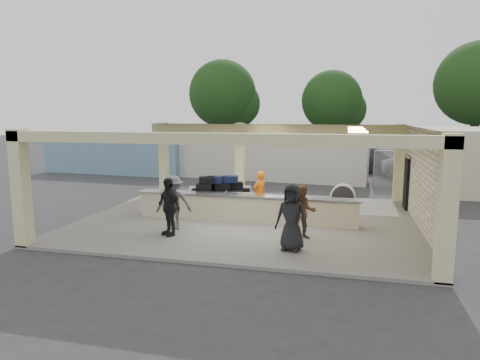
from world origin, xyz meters
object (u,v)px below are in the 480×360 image
(passenger_d, at_px, (292,218))
(baggage_handler, at_px, (260,194))
(passenger_b, at_px, (169,207))
(car_white_a, at_px, (432,166))
(drum_fan, at_px, (343,196))
(luggage_cart, at_px, (219,193))
(passenger_c, at_px, (174,203))
(baggage_counter, at_px, (245,208))
(car_dark, at_px, (367,160))
(container_white, at_px, (267,158))
(container_blue, at_px, (117,154))
(passenger_a, at_px, (303,212))

(passenger_d, bearing_deg, baggage_handler, 125.20)
(passenger_b, bearing_deg, baggage_handler, 86.37)
(passenger_b, height_order, car_white_a, passenger_b)
(drum_fan, distance_m, car_white_a, 11.98)
(luggage_cart, bearing_deg, passenger_b, -117.12)
(drum_fan, xyz_separation_m, passenger_b, (-5.40, -4.99, 0.35))
(car_white_a, bearing_deg, passenger_c, 164.25)
(baggage_counter, height_order, baggage_handler, baggage_handler)
(luggage_cart, relative_size, drum_fan, 2.62)
(passenger_c, distance_m, car_dark, 18.84)
(passenger_b, distance_m, passenger_c, 0.74)
(passenger_d, distance_m, car_dark, 19.02)
(passenger_b, bearing_deg, luggage_cart, 111.89)
(passenger_c, bearing_deg, container_white, 69.88)
(baggage_handler, xyz_separation_m, car_white_a, (8.26, 12.64, -0.19))
(luggage_cart, bearing_deg, drum_fan, 3.02)
(passenger_b, bearing_deg, drum_fan, 75.73)
(passenger_c, xyz_separation_m, passenger_d, (4.15, -1.31, 0.04))
(container_white, bearing_deg, car_white_a, 19.45)
(passenger_b, height_order, car_dark, passenger_b)
(passenger_d, height_order, container_white, container_white)
(passenger_d, bearing_deg, passenger_c, 173.33)
(drum_fan, height_order, car_dark, car_dark)
(container_white, bearing_deg, passenger_d, -71.05)
(passenger_d, distance_m, container_white, 14.32)
(baggage_counter, xyz_separation_m, car_dark, (4.91, 15.87, 0.21))
(passenger_c, xyz_separation_m, car_dark, (7.01, 17.49, -0.22))
(baggage_handler, height_order, container_white, container_white)
(container_blue, bearing_deg, container_white, 1.61)
(drum_fan, distance_m, baggage_handler, 3.59)
(baggage_counter, bearing_deg, drum_fan, 37.64)
(passenger_a, xyz_separation_m, car_white_a, (6.38, 15.12, -0.16))
(baggage_handler, relative_size, passenger_b, 0.94)
(car_white_a, distance_m, container_white, 10.20)
(baggage_counter, relative_size, car_white_a, 1.48)
(luggage_cart, distance_m, car_white_a, 15.92)
(passenger_b, xyz_separation_m, container_blue, (-9.66, 13.55, 0.24))
(luggage_cart, xyz_separation_m, passenger_d, (3.37, -3.94, 0.14))
(car_dark, bearing_deg, passenger_a, -144.48)
(baggage_handler, relative_size, car_dark, 0.37)
(baggage_counter, distance_m, container_white, 11.09)
(baggage_handler, height_order, container_blue, container_blue)
(baggage_counter, xyz_separation_m, car_white_a, (8.63, 13.44, 0.21))
(passenger_b, xyz_separation_m, passenger_c, (-0.13, 0.73, -0.02))
(baggage_counter, relative_size, passenger_b, 4.37)
(baggage_handler, bearing_deg, luggage_cart, -65.37)
(drum_fan, xyz_separation_m, container_white, (-4.69, 8.35, 0.62))
(passenger_c, bearing_deg, passenger_d, -33.86)
(baggage_counter, distance_m, passenger_d, 3.61)
(drum_fan, xyz_separation_m, car_white_a, (5.20, 10.79, 0.11))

